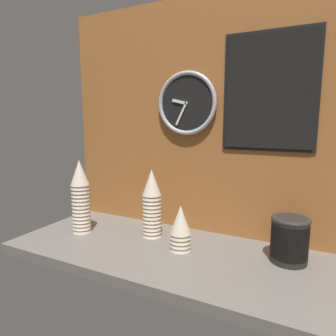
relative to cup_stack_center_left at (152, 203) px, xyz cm
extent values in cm
cube|color=slate|center=(27.00, -8.51, -17.31)|extent=(160.00, 56.00, 4.00)
cube|color=#A3602D|center=(27.00, 17.99, 37.19)|extent=(160.00, 3.00, 105.00)
cone|color=beige|center=(0.00, 0.00, -9.46)|extent=(8.45, 8.45, 11.69)
cone|color=beige|center=(0.00, 0.00, -7.74)|extent=(8.45, 8.45, 11.69)
cone|color=beige|center=(0.00, 0.00, -6.02)|extent=(8.45, 8.45, 11.69)
cone|color=beige|center=(0.00, 0.00, -4.30)|extent=(8.45, 8.45, 11.69)
cone|color=beige|center=(0.00, 0.00, -2.58)|extent=(8.45, 8.45, 11.69)
cone|color=beige|center=(0.00, 0.00, -0.86)|extent=(8.45, 8.45, 11.69)
cone|color=beige|center=(0.00, 0.00, 0.86)|extent=(8.45, 8.45, 11.69)
cone|color=beige|center=(0.00, 0.00, 2.58)|extent=(8.45, 8.45, 11.69)
cone|color=beige|center=(0.00, 0.00, 4.30)|extent=(8.45, 8.45, 11.69)
cone|color=beige|center=(0.00, 0.00, 6.02)|extent=(8.45, 8.45, 11.69)
cone|color=beige|center=(0.00, 0.00, 7.74)|extent=(8.45, 8.45, 11.69)
cone|color=beige|center=(0.00, 0.00, 9.46)|extent=(8.45, 8.45, 11.69)
cone|color=beige|center=(17.49, -7.50, -9.46)|extent=(8.45, 8.45, 11.69)
cone|color=beige|center=(17.49, -7.50, -7.74)|extent=(8.45, 8.45, 11.69)
cone|color=beige|center=(17.49, -7.50, -6.02)|extent=(8.45, 8.45, 11.69)
cone|color=beige|center=(17.49, -7.50, -4.30)|extent=(8.45, 8.45, 11.69)
cone|color=beige|center=(17.49, -7.50, -2.58)|extent=(8.45, 8.45, 11.69)
cone|color=beige|center=(-31.99, -10.28, -9.46)|extent=(8.45, 8.45, 11.69)
cone|color=beige|center=(-31.99, -10.28, -7.74)|extent=(8.45, 8.45, 11.69)
cone|color=beige|center=(-31.99, -10.28, -6.02)|extent=(8.45, 8.45, 11.69)
cone|color=beige|center=(-31.99, -10.28, -4.30)|extent=(8.45, 8.45, 11.69)
cone|color=beige|center=(-31.99, -10.28, -2.58)|extent=(8.45, 8.45, 11.69)
cone|color=beige|center=(-31.99, -10.28, -0.86)|extent=(8.45, 8.45, 11.69)
cone|color=beige|center=(-31.99, -10.28, 0.86)|extent=(8.45, 8.45, 11.69)
cone|color=beige|center=(-31.99, -10.28, 2.58)|extent=(8.45, 8.45, 11.69)
cone|color=beige|center=(-31.99, -10.28, 4.30)|extent=(8.45, 8.45, 11.69)
cone|color=beige|center=(-31.99, -10.28, 6.02)|extent=(8.45, 8.45, 11.69)
cone|color=beige|center=(-31.99, -10.28, 7.74)|extent=(8.45, 8.45, 11.69)
cone|color=beige|center=(-31.99, -10.28, 9.46)|extent=(8.45, 8.45, 11.69)
cone|color=beige|center=(-31.99, -10.28, 11.18)|extent=(8.45, 8.45, 11.69)
cone|color=beige|center=(-31.99, -10.28, 12.90)|extent=(8.45, 8.45, 11.69)
cylinder|color=black|center=(57.38, 1.43, -13.11)|extent=(13.29, 13.29, 4.39)
cylinder|color=black|center=(57.38, 1.43, -11.00)|extent=(13.29, 13.29, 4.39)
cylinder|color=black|center=(57.38, 1.43, -8.89)|extent=(13.29, 13.29, 4.39)
cylinder|color=black|center=(57.38, 1.43, -6.78)|extent=(13.29, 13.29, 4.39)
cylinder|color=black|center=(57.38, 1.43, -4.67)|extent=(13.29, 13.29, 4.39)
cylinder|color=black|center=(57.38, 1.43, -2.56)|extent=(13.29, 13.29, 4.39)
cylinder|color=black|center=(57.38, 1.43, -0.45)|extent=(13.29, 13.29, 4.39)
torus|color=#302D2A|center=(57.38, 1.43, 1.08)|extent=(13.80, 13.80, 1.58)
cylinder|color=black|center=(10.00, 15.39, 43.96)|extent=(27.59, 1.80, 27.59)
torus|color=#B2B2B7|center=(10.00, 14.58, 43.96)|extent=(28.46, 1.98, 28.46)
cube|color=white|center=(6.64, 14.09, 44.72)|extent=(7.00, 0.60, 2.74)
cube|color=white|center=(7.61, 14.09, 39.14)|extent=(5.55, 0.60, 10.03)
cylinder|color=white|center=(10.00, 14.09, 43.96)|extent=(1.38, 0.60, 1.38)
cube|color=black|center=(45.31, 16.11, 47.72)|extent=(36.86, 0.60, 47.40)
cube|color=black|center=(45.31, 15.69, 47.72)|extent=(34.46, 1.20, 45.00)
camera|label=1|loc=(64.68, -111.53, 36.87)|focal=32.00mm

